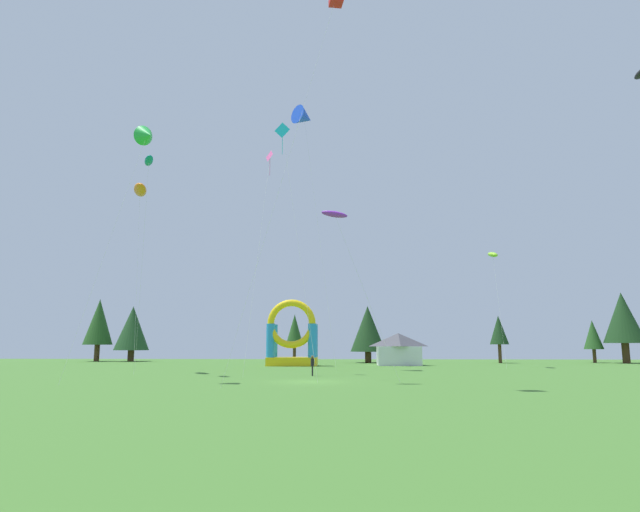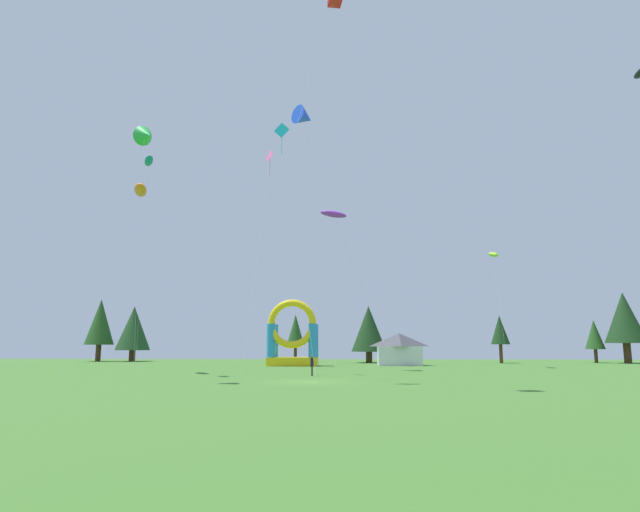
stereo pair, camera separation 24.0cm
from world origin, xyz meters
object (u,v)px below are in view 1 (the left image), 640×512
Objects in this scene: kite_teal_parafoil at (149,161)px; person_left_edge at (312,364)px; kite_orange_parafoil at (140,190)px; kite_blue_delta at (304,117)px; inflatable_yellow_castle at (292,341)px; kite_cyan_diamond at (283,134)px; kite_pink_diamond at (270,160)px; kite_green_delta at (147,135)px; kite_purple_parafoil at (335,215)px; kite_lime_parafoil at (493,255)px; festival_tent at (399,349)px.

kite_teal_parafoil is 23.16m from person_left_edge.
kite_orange_parafoil is at bearing 118.13° from kite_teal_parafoil.
inflatable_yellow_castle is (-1.99, 8.20, -24.94)m from kite_blue_delta.
kite_orange_parafoil is at bearing 150.11° from kite_cyan_diamond.
kite_pink_diamond is 19.75m from person_left_edge.
kite_green_delta is 11.37× the size of person_left_edge.
kite_teal_parafoil reaches higher than kite_green_delta.
kite_blue_delta reaches higher than person_left_edge.
kite_purple_parafoil is (4.28, -4.61, -7.89)m from kite_cyan_diamond.
kite_orange_parafoil is 14.19m from kite_green_delta.
kite_lime_parafoil is at bearing 31.16° from kite_pink_diamond.
kite_blue_delta is at bearing -165.19° from kite_lime_parafoil.
inflatable_yellow_castle is at bearing 103.66° from kite_blue_delta.
inflatable_yellow_castle is at bearing 93.67° from kite_cyan_diamond.
kite_cyan_diamond is 10.71m from kite_green_delta.
kite_green_delta is (-10.04, -20.58, -10.13)m from kite_blue_delta.
kite_purple_parafoil is 0.62× the size of kite_teal_parafoil.
kite_cyan_diamond is 7.50m from kite_pink_diamond.
kite_pink_diamond is (-24.31, -14.70, 6.90)m from kite_lime_parafoil.
inflatable_yellow_castle is at bearing 74.38° from kite_green_delta.
kite_green_delta reaches higher than kite_lime_parafoil.
kite_orange_parafoil is 0.97× the size of kite_green_delta.
kite_lime_parafoil is at bearing 55.87° from kite_purple_parafoil.
kite_green_delta reaches higher than kite_orange_parafoil.
festival_tent is (26.53, 18.31, -15.53)m from kite_orange_parafoil.
kite_blue_delta is 2.15× the size of kite_lime_parafoil.
kite_purple_parafoil is 15.74m from kite_pink_diamond.
kite_pink_diamond is at bearing -6.37° from kite_orange_parafoil.
inflatable_yellow_castle is (-23.81, 2.44, -9.95)m from kite_lime_parafoil.
person_left_edge is 25.46m from festival_tent.
kite_blue_delta reaches higher than kite_green_delta.
kite_blue_delta reaches higher than kite_teal_parafoil.
kite_lime_parafoil is 39.85m from kite_orange_parafoil.
kite_green_delta is (-31.85, -26.34, 4.86)m from kite_lime_parafoil.
kite_green_delta is 3.55× the size of festival_tent.
person_left_edge is 21.52m from inflatable_yellow_castle.
kite_blue_delta is at bearing 43.12° from kite_teal_parafoil.
kite_blue_delta is 2.43× the size of kite_purple_parafoil.
kite_pink_diamond is at bearing -91.67° from inflatable_yellow_castle.
kite_lime_parafoil is 41.62m from kite_green_delta.
kite_orange_parafoil is at bearing -130.71° from inflatable_yellow_castle.
kite_pink_diamond is 2.60× the size of inflatable_yellow_castle.
festival_tent is at bearing 154.87° from kite_lime_parafoil.
kite_lime_parafoil is 0.75× the size of kite_orange_parafoil.
kite_orange_parafoil reaches higher than person_left_edge.
kite_purple_parafoil is at bearing -0.73° from kite_green_delta.
inflatable_yellow_castle is at bearing 174.16° from kite_lime_parafoil.
kite_teal_parafoil reaches higher than kite_orange_parafoil.
kite_green_delta is 41.00m from festival_tent.
festival_tent is (13.54, 19.76, -17.87)m from kite_pink_diamond.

